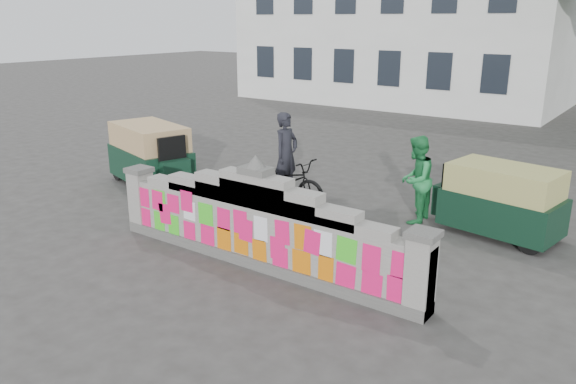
% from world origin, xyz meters
% --- Properties ---
extents(ground, '(100.00, 100.00, 0.00)m').
position_xyz_m(ground, '(0.00, 0.00, 0.00)').
color(ground, '#383533').
rests_on(ground, ground).
extents(parapet_wall, '(6.48, 0.44, 2.01)m').
position_xyz_m(parapet_wall, '(-0.00, -0.01, 0.75)').
color(parapet_wall, '#4C4C49').
rests_on(parapet_wall, ground).
extents(building, '(16.00, 10.00, 8.90)m').
position_xyz_m(building, '(-7.00, 21.98, 4.01)').
color(building, silver).
rests_on(building, ground).
extents(cyclist_bike, '(2.20, 0.86, 1.14)m').
position_xyz_m(cyclist_bike, '(-1.58, 3.07, 0.57)').
color(cyclist_bike, black).
rests_on(cyclist_bike, ground).
extents(cyclist_rider, '(0.49, 0.72, 1.93)m').
position_xyz_m(cyclist_rider, '(-1.58, 3.07, 0.96)').
color(cyclist_rider, black).
rests_on(cyclist_rider, ground).
extents(pedestrian, '(0.78, 0.96, 1.87)m').
position_xyz_m(pedestrian, '(1.32, 3.73, 0.94)').
color(pedestrian, '#258A47').
rests_on(pedestrian, ground).
extents(rickshaw_left, '(2.95, 1.97, 1.59)m').
position_xyz_m(rickshaw_left, '(-5.40, 2.36, 0.82)').
color(rickshaw_left, '#0F2F1F').
rests_on(rickshaw_left, ground).
extents(rickshaw_right, '(2.65, 1.55, 1.43)m').
position_xyz_m(rickshaw_right, '(2.99, 3.98, 0.74)').
color(rickshaw_right, black).
rests_on(rickshaw_right, ground).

